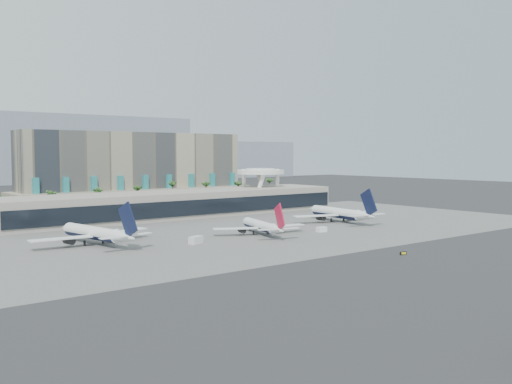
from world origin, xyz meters
TOP-DOWN VIEW (x-y plane):
  - ground at (0.00, 0.00)m, footprint 900.00×900.00m
  - apron_pad at (0.00, 55.00)m, footprint 260.00×130.00m
  - mountain_ridge at (27.88, 470.00)m, footprint 680.00×60.00m
  - hotel at (10.00, 174.41)m, footprint 140.00×30.00m
  - terminal at (0.00, 109.84)m, footprint 170.00×32.50m
  - saucer_structure at (55.00, 116.00)m, footprint 26.00×26.00m
  - palm_row at (7.00, 145.00)m, footprint 157.80×2.80m
  - airliner_left at (-64.92, 53.21)m, footprint 42.79×44.37m
  - airliner_centre at (-7.33, 37.54)m, footprint 35.59×36.91m
  - airliner_right at (44.05, 47.27)m, footprint 43.99×45.53m
  - service_vehicle_a at (-37.88, 34.30)m, footprint 5.71×4.24m
  - service_vehicle_b at (15.08, 28.74)m, footprint 4.05×2.51m
  - taxiway_sign at (-0.73, -21.40)m, footprint 2.17×0.91m

SIDE VIEW (x-z plane):
  - ground at x=0.00m, z-range 0.00..0.00m
  - apron_pad at x=0.00m, z-range 0.00..0.06m
  - taxiway_sign at x=-0.73m, z-range 0.00..0.98m
  - service_vehicle_b at x=15.08m, z-range 0.00..2.00m
  - service_vehicle_a at x=-37.88m, z-range 0.00..2.52m
  - airliner_centre at x=-7.33m, z-range -3.23..9.80m
  - airliner_left at x=-64.92m, z-range -3.82..11.58m
  - airliner_right at x=44.05m, z-range -3.90..11.85m
  - terminal at x=0.00m, z-range -0.73..13.77m
  - palm_row at x=7.00m, z-range 3.95..17.05m
  - hotel at x=10.00m, z-range -4.19..37.81m
  - saucer_structure at x=55.00m, z-range 7.51..29.40m
  - mountain_ridge at x=27.88m, z-range -5.11..64.89m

